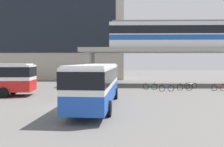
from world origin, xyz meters
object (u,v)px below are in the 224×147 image
object	(u,v)px
station_building	(52,33)
train	(180,34)
bicycle_blue	(166,88)
bus_main	(97,81)
bicycle_red	(219,88)
bicycle_black	(185,87)
bicycle_green	(150,87)
bicycle_silver	(191,86)
pedestrian_near_building	(108,86)

from	to	relation	value
station_building	train	distance (m)	26.47
station_building	bicycle_blue	world-z (taller)	station_building
bus_main	bicycle_blue	distance (m)	11.59
bus_main	bicycle_red	bearing A→B (deg)	35.33
bicycle_red	bicycle_black	bearing A→B (deg)	177.18
bicycle_green	bus_main	bearing A→B (deg)	-118.03
bicycle_silver	bicycle_black	xyz separation A→B (m)	(-1.29, -1.76, 0.00)
bicycle_silver	bicycle_red	size ratio (longest dim) A/B	0.98
bicycle_red	bicycle_green	world-z (taller)	same
bicycle_green	bicycle_blue	bearing A→B (deg)	-44.61
station_building	bicycle_green	bearing A→B (deg)	-47.43
bicycle_blue	bicycle_green	world-z (taller)	same
train	bus_main	xyz separation A→B (m)	(-10.54, -15.76, -5.30)
bicycle_blue	bicycle_silver	bearing A→B (deg)	35.88
bus_main	bicycle_green	distance (m)	12.03
train	bicycle_black	size ratio (longest dim) A/B	11.36
train	bicycle_blue	bearing A→B (deg)	-115.58
station_building	bicycle_blue	xyz separation A→B (m)	(19.18, -20.72, -8.96)
station_building	bicycle_red	xyz separation A→B (m)	(25.43, -20.05, -8.96)
station_building	bus_main	distance (m)	32.75
bus_main	bicycle_black	xyz separation A→B (m)	(9.58, 9.76, -1.63)
station_building	pedestrian_near_building	size ratio (longest dim) A/B	18.21
bus_main	bicycle_blue	world-z (taller)	bus_main
bicycle_black	pedestrian_near_building	xyz separation A→B (m)	(-8.98, -2.21, 0.39)
bicycle_red	bicycle_green	distance (m)	7.95
bicycle_green	pedestrian_near_building	bearing A→B (deg)	-149.25
station_building	train	bearing A→B (deg)	-31.64
bicycle_green	bicycle_black	size ratio (longest dim) A/B	0.97
bicycle_blue	bicycle_green	bearing A→B (deg)	135.39
station_building	bus_main	world-z (taller)	station_building
bus_main	bicycle_black	size ratio (longest dim) A/B	6.27
bus_main	bicycle_silver	bearing A→B (deg)	46.64
bicycle_red	bicycle_black	world-z (taller)	same
bicycle_blue	pedestrian_near_building	xyz separation A→B (m)	(-6.65, -1.35, 0.39)
bicycle_silver	pedestrian_near_building	world-z (taller)	pedestrian_near_building
train	bicycle_green	bearing A→B (deg)	-133.29
train	pedestrian_near_building	size ratio (longest dim) A/B	12.54
bicycle_black	bus_main	bearing A→B (deg)	-134.49
bicycle_silver	bicycle_green	xyz separation A→B (m)	(-5.27, -0.99, 0.00)
bus_main	bicycle_red	size ratio (longest dim) A/B	6.25
train	bus_main	bearing A→B (deg)	-123.77
train	station_building	bearing A→B (deg)	148.36
bicycle_silver	bicycle_blue	xyz separation A→B (m)	(-3.62, -2.62, 0.00)
bicycle_green	pedestrian_near_building	xyz separation A→B (m)	(-5.00, -2.98, 0.39)
bicycle_green	bicycle_black	world-z (taller)	same
bicycle_silver	bicycle_green	size ratio (longest dim) A/B	1.01
bicycle_red	pedestrian_near_building	size ratio (longest dim) A/B	1.11
bicycle_red	bicycle_blue	bearing A→B (deg)	-173.88
bus_main	pedestrian_near_building	xyz separation A→B (m)	(0.60, 7.54, -1.24)
bicycle_blue	pedestrian_near_building	distance (m)	6.80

